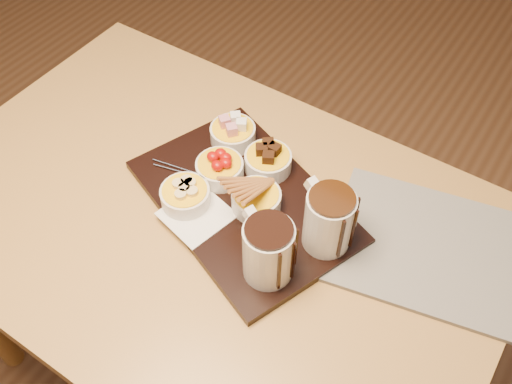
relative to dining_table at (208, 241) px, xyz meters
The scene contains 13 objects.
ground 0.65m from the dining_table, ahead, with size 5.00×5.00×0.00m, color brown.
dining_table is the anchor object (origin of this frame).
serving_board 0.14m from the dining_table, 50.75° to the left, with size 0.46×0.30×0.02m, color black.
napkin 0.12m from the dining_table, 97.15° to the right, with size 0.12×0.12×0.00m, color white.
bowl_marshmallows 0.24m from the dining_table, 107.97° to the left, with size 0.10×0.10×0.04m, color silver.
bowl_cake 0.22m from the dining_table, 73.77° to the left, with size 0.10×0.10×0.04m, color silver.
bowl_strawberries 0.16m from the dining_table, 105.57° to the left, with size 0.10×0.10×0.04m, color silver.
bowl_biscotti 0.17m from the dining_table, 36.62° to the left, with size 0.10×0.10×0.04m, color silver.
bowl_bananas 0.14m from the dining_table, 168.70° to the right, with size 0.10×0.10×0.04m, color silver.
pitcher_dark_chocolate 0.26m from the dining_table, 15.75° to the right, with size 0.09×0.09×0.13m, color silver.
pitcher_milk_chocolate 0.31m from the dining_table, 15.28° to the left, with size 0.09×0.09×0.13m, color silver.
fondue_skewers 0.14m from the dining_table, 122.16° to the left, with size 0.26×0.03×0.01m, color silver, non-canonical shape.
newspaper 0.45m from the dining_table, 22.41° to the left, with size 0.36×0.29×0.01m, color beige.
Camera 1 is at (0.47, -0.53, 1.67)m, focal length 40.00 mm.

